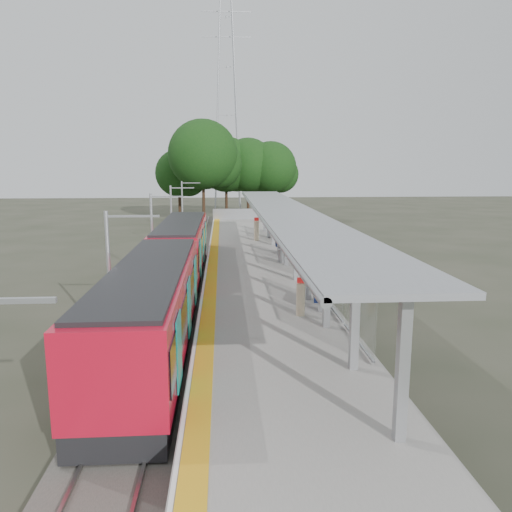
# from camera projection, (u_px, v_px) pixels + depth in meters

# --- Properties ---
(ground) EXTENTS (200.00, 200.00, 0.00)m
(ground) POSITION_uv_depth(u_px,v_px,m) (297.00, 436.00, 13.26)
(ground) COLOR #474438
(ground) RESTS_ON ground
(trackbed) EXTENTS (3.00, 70.00, 0.24)m
(trackbed) POSITION_uv_depth(u_px,v_px,m) (184.00, 274.00, 32.57)
(trackbed) COLOR #59544C
(trackbed) RESTS_ON ground
(platform) EXTENTS (6.00, 50.00, 1.00)m
(platform) POSITION_uv_depth(u_px,v_px,m) (252.00, 267.00, 32.80)
(platform) COLOR gray
(platform) RESTS_ON ground
(tactile_strip) EXTENTS (0.60, 50.00, 0.02)m
(tactile_strip) POSITION_uv_depth(u_px,v_px,m) (213.00, 260.00, 32.54)
(tactile_strip) COLOR gold
(tactile_strip) RESTS_ON platform
(end_fence) EXTENTS (6.00, 0.10, 1.20)m
(end_fence) POSITION_uv_depth(u_px,v_px,m) (239.00, 214.00, 57.09)
(end_fence) COLOR #9EA0A5
(end_fence) RESTS_ON platform
(train) EXTENTS (2.74, 27.60, 3.62)m
(train) POSITION_uv_depth(u_px,v_px,m) (171.00, 269.00, 24.69)
(train) COLOR black
(train) RESTS_ON ground
(canopy) EXTENTS (3.27, 38.00, 3.66)m
(canopy) POSITION_uv_depth(u_px,v_px,m) (284.00, 217.00, 28.50)
(canopy) COLOR #9EA0A5
(canopy) RESTS_ON platform
(pylon) EXTENTS (8.00, 4.00, 38.00)m
(pylon) POSITION_uv_depth(u_px,v_px,m) (227.00, 91.00, 81.44)
(pylon) COLOR #9EA0A5
(pylon) RESTS_ON ground
(tree_cluster) EXTENTS (18.67, 13.26, 12.63)m
(tree_cluster) POSITION_uv_depth(u_px,v_px,m) (226.00, 163.00, 64.37)
(tree_cluster) COLOR #382316
(tree_cluster) RESTS_ON ground
(catenary_masts) EXTENTS (2.08, 48.16, 5.40)m
(catenary_masts) POSITION_uv_depth(u_px,v_px,m) (153.00, 234.00, 30.98)
(catenary_masts) COLOR #9EA0A5
(catenary_masts) RESTS_ON ground
(bench_near) EXTENTS (0.82, 1.57, 1.03)m
(bench_near) POSITION_uv_depth(u_px,v_px,m) (318.00, 296.00, 21.51)
(bench_near) COLOR #0D1944
(bench_near) RESTS_ON platform
(bench_mid) EXTENTS (0.88, 1.58, 1.03)m
(bench_mid) POSITION_uv_depth(u_px,v_px,m) (282.00, 247.00, 34.55)
(bench_mid) COLOR #0D1944
(bench_mid) RESTS_ON platform
(bench_far) EXTENTS (0.70, 1.69, 1.12)m
(bench_far) POSITION_uv_depth(u_px,v_px,m) (277.00, 232.00, 41.74)
(bench_far) COLOR #0D1944
(bench_far) RESTS_ON platform
(info_pillar_near) EXTENTS (0.36, 0.36, 1.59)m
(info_pillar_near) POSITION_uv_depth(u_px,v_px,m) (301.00, 299.00, 20.45)
(info_pillar_near) COLOR beige
(info_pillar_near) RESTS_ON platform
(info_pillar_far) EXTENTS (0.43, 0.43, 1.90)m
(info_pillar_far) POSITION_uv_depth(u_px,v_px,m) (256.00, 231.00, 40.87)
(info_pillar_far) COLOR beige
(info_pillar_far) RESTS_ON platform
(litter_bin) EXTENTS (0.42, 0.42, 0.85)m
(litter_bin) POSITION_uv_depth(u_px,v_px,m) (281.00, 256.00, 31.76)
(litter_bin) COLOR #9EA0A5
(litter_bin) RESTS_ON platform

